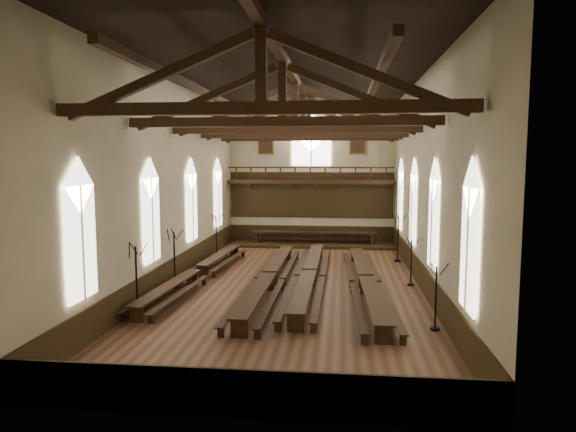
% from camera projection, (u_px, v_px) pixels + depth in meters
% --- Properties ---
extents(ground, '(26.00, 26.00, 0.00)m').
position_uv_depth(ground, '(295.00, 285.00, 24.73)').
color(ground, brown).
rests_on(ground, ground).
extents(room_walls, '(26.00, 26.00, 26.00)m').
position_uv_depth(room_walls, '(295.00, 150.00, 24.03)').
color(room_walls, beige).
rests_on(room_walls, ground).
extents(wainscot_band, '(12.00, 26.00, 1.20)m').
position_uv_depth(wainscot_band, '(295.00, 272.00, 24.67)').
color(wainscot_band, '#33240F').
rests_on(wainscot_band, ground).
extents(side_windows, '(11.85, 19.80, 4.50)m').
position_uv_depth(side_windows, '(295.00, 207.00, 24.33)').
color(side_windows, white).
rests_on(side_windows, room_walls).
extents(end_window, '(2.80, 0.12, 3.80)m').
position_uv_depth(end_window, '(311.00, 142.00, 36.70)').
color(end_window, white).
rests_on(end_window, room_walls).
extents(minstrels_gallery, '(11.80, 1.24, 3.70)m').
position_uv_depth(minstrels_gallery, '(311.00, 189.00, 36.82)').
color(minstrels_gallery, '#331C10').
rests_on(minstrels_gallery, room_walls).
extents(portraits, '(7.75, 0.09, 1.45)m').
position_uv_depth(portraits, '(311.00, 144.00, 36.71)').
color(portraits, brown).
rests_on(portraits, room_walls).
extents(roof_trusses, '(11.70, 25.70, 2.80)m').
position_uv_depth(roof_trusses, '(295.00, 112.00, 23.84)').
color(roof_trusses, '#331C10').
rests_on(roof_trusses, room_walls).
extents(refectory_row_a, '(1.82, 13.94, 0.69)m').
position_uv_depth(refectory_row_a, '(198.00, 271.00, 25.38)').
color(refectory_row_a, '#331C10').
rests_on(refectory_row_a, ground).
extents(refectory_row_b, '(1.58, 14.50, 0.76)m').
position_uv_depth(refectory_row_b, '(269.00, 276.00, 24.07)').
color(refectory_row_b, '#331C10').
rests_on(refectory_row_b, ground).
extents(refectory_row_c, '(1.58, 14.49, 0.76)m').
position_uv_depth(refectory_row_c, '(309.00, 273.00, 24.66)').
color(refectory_row_c, '#331C10').
rests_on(refectory_row_c, ground).
extents(refectory_row_d, '(1.78, 14.49, 0.75)m').
position_uv_depth(refectory_row_d, '(366.00, 279.00, 23.46)').
color(refectory_row_d, '#331C10').
rests_on(refectory_row_d, ground).
extents(dais, '(11.40, 2.92, 0.19)m').
position_uv_depth(dais, '(314.00, 244.00, 35.96)').
color(dais, '#33240F').
rests_on(dais, ground).
extents(high_table, '(8.71, 1.11, 0.81)m').
position_uv_depth(high_table, '(314.00, 233.00, 35.88)').
color(high_table, '#331C10').
rests_on(high_table, dais).
extents(high_chairs, '(7.61, 0.42, 0.94)m').
position_uv_depth(high_chairs, '(314.00, 234.00, 36.72)').
color(high_chairs, '#331C10').
rests_on(high_chairs, dais).
extents(candelabrum_left_near, '(0.82, 0.88, 2.89)m').
position_uv_depth(candelabrum_left_near, '(137.00, 294.00, 19.63)').
color(candelabrum_left_near, black).
rests_on(candelabrum_left_near, ground).
extents(candelabrum_left_mid, '(0.79, 0.86, 2.80)m').
position_uv_depth(candelabrum_left_mid, '(175.00, 270.00, 24.06)').
color(candelabrum_left_mid, black).
rests_on(candelabrum_left_mid, ground).
extents(candelabrum_left_far, '(0.72, 0.83, 2.69)m').
position_uv_depth(candelabrum_left_far, '(216.00, 243.00, 32.02)').
color(candelabrum_left_far, black).
rests_on(candelabrum_left_far, ground).
extents(candelabrum_right_near, '(0.65, 0.74, 2.42)m').
position_uv_depth(candelabrum_right_near, '(435.00, 310.00, 18.07)').
color(candelabrum_right_near, black).
rests_on(candelabrum_right_near, ground).
extents(candelabrum_right_mid, '(0.62, 0.71, 2.31)m').
position_uv_depth(candelabrum_right_mid, '(411.00, 271.00, 24.49)').
color(candelabrum_right_mid, black).
rests_on(candelabrum_right_mid, ground).
extents(candelabrum_right_far, '(0.85, 0.82, 2.83)m').
position_uv_depth(candelabrum_right_far, '(398.00, 247.00, 30.26)').
color(candelabrum_right_far, black).
rests_on(candelabrum_right_far, ground).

